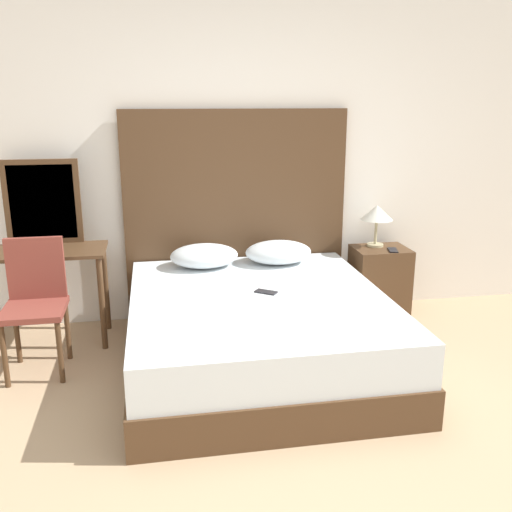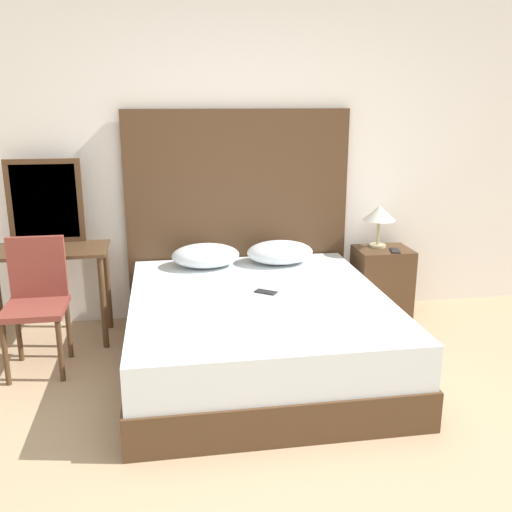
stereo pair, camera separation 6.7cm
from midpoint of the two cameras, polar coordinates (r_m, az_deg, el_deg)
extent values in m
plane|color=tan|center=(2.96, 6.28, -22.53)|extent=(16.00, 16.00, 0.00)
cube|color=white|center=(4.75, -1.14, 9.92)|extent=(10.00, 0.06, 2.70)
cube|color=#4C331E|center=(4.03, 0.71, -9.33)|extent=(1.75, 1.97, 0.25)
cube|color=silver|center=(3.92, 0.72, -5.85)|extent=(1.71, 1.93, 0.28)
cube|color=#4C331E|center=(4.75, -1.37, 4.01)|extent=(1.84, 0.05, 1.73)
ellipsoid|color=silver|center=(4.51, -4.64, 0.05)|extent=(0.53, 0.40, 0.18)
ellipsoid|color=silver|center=(4.60, 2.82, 0.37)|extent=(0.53, 0.40, 0.18)
cube|color=#232328|center=(3.92, 1.48, -3.62)|extent=(0.16, 0.15, 0.01)
cube|color=#4C331E|center=(4.98, 12.81, -2.59)|extent=(0.45, 0.37, 0.60)
cylinder|color=tan|center=(4.96, 12.43, 1.04)|extent=(0.14, 0.14, 0.02)
cylinder|color=tan|center=(4.93, 12.50, 2.33)|extent=(0.02, 0.02, 0.21)
cone|color=silver|center=(4.89, 12.62, 4.22)|extent=(0.27, 0.27, 0.12)
cube|color=black|center=(4.84, 14.12, 0.52)|extent=(0.11, 0.16, 0.01)
cube|color=#4C331E|center=(4.51, -20.01, 0.50)|extent=(0.92, 0.47, 0.02)
cylinder|color=#4C331E|center=(4.37, -14.61, -4.56)|extent=(0.04, 0.04, 0.71)
cylinder|color=#4C331E|center=(4.73, -14.21, -2.95)|extent=(0.04, 0.04, 0.71)
cube|color=#4C331E|center=(4.64, -19.94, 5.16)|extent=(0.56, 0.03, 0.64)
cube|color=#B2BCC6|center=(4.63, -19.96, 5.14)|extent=(0.48, 0.01, 0.57)
cube|color=brown|center=(4.11, -20.79, -4.96)|extent=(0.40, 0.43, 0.04)
cube|color=brown|center=(4.21, -20.61, -1.03)|extent=(0.38, 0.04, 0.43)
cylinder|color=#4C331E|center=(4.07, -23.35, -9.03)|extent=(0.04, 0.04, 0.43)
cylinder|color=#4C331E|center=(3.99, -18.53, -8.98)|extent=(0.04, 0.04, 0.43)
cylinder|color=#4C331E|center=(4.39, -22.25, -7.07)|extent=(0.04, 0.04, 0.43)
cylinder|color=#4C331E|center=(4.33, -17.80, -6.98)|extent=(0.04, 0.04, 0.43)
camera|label=1|loc=(0.03, -89.51, 0.14)|focal=40.00mm
camera|label=2|loc=(0.03, 90.49, -0.14)|focal=40.00mm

